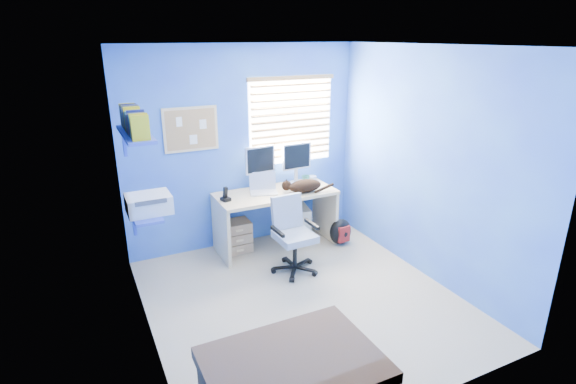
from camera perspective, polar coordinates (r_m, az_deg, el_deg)
name	(u,v)px	position (r m, az deg, el deg)	size (l,w,h in m)	color
floor	(302,299)	(4.77, 1.85, -13.47)	(3.00, 3.20, 0.00)	tan
ceiling	(306,45)	(4.01, 2.26, 18.11)	(3.00, 3.20, 0.00)	white
wall_back	(244,148)	(5.63, -5.64, 5.54)	(3.00, 0.01, 2.50)	blue
wall_front	(421,256)	(3.02, 16.54, -7.79)	(3.00, 0.01, 2.50)	blue
wall_left	(139,211)	(3.80, -18.39, -2.27)	(0.01, 3.20, 2.50)	blue
wall_right	(427,166)	(5.08, 17.19, 3.22)	(0.01, 3.20, 2.50)	blue
desk	(276,220)	(5.70, -1.57, -3.51)	(1.49, 0.65, 0.74)	tan
laptop	(264,184)	(5.51, -3.12, 0.97)	(0.33, 0.26, 0.22)	silver
monitor_left	(260,167)	(5.67, -3.62, 3.16)	(0.40, 0.12, 0.54)	silver
monitor_right	(296,163)	(5.82, 1.03, 3.65)	(0.40, 0.12, 0.54)	silver
phone	(225,194)	(5.30, -7.95, -0.24)	(0.09, 0.11, 0.17)	black
mug	(306,179)	(5.90, 2.26, 1.63)	(0.10, 0.09, 0.10)	#327B75
cd_spindle	(312,179)	(5.98, 3.01, 1.70)	(0.13, 0.13, 0.07)	silver
cat	(305,186)	(5.55, 2.18, 0.78)	(0.44, 0.23, 0.16)	black
tower_pc	(300,222)	(6.00, 1.51, -3.81)	(0.19, 0.44, 0.45)	beige
drawer_boxes	(236,236)	(5.68, -6.61, -5.58)	(0.35, 0.28, 0.41)	tan
yellow_book	(297,237)	(5.83, 1.18, -5.69)	(0.03, 0.17, 0.24)	yellow
backpack	(340,232)	(5.88, 6.67, -5.03)	(0.30, 0.22, 0.35)	black
office_chair	(293,244)	(5.16, 0.65, -6.63)	(0.52, 0.52, 0.87)	black
window_blinds	(292,121)	(5.80, 0.47, 9.06)	(1.15, 0.05, 1.10)	white
corkboard	(191,129)	(5.37, -12.24, 7.79)	(0.64, 0.02, 0.52)	tan
wall_shelves	(141,164)	(4.47, -18.21, 3.43)	(0.42, 0.90, 1.05)	blue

